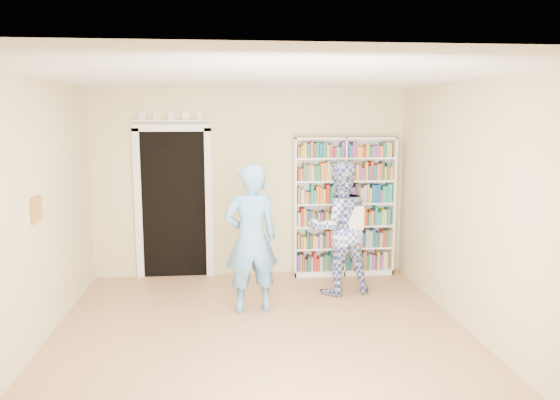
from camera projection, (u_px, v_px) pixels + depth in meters
name	position (u px, v px, depth m)	size (l,w,h in m)	color
floor	(263.00, 342.00, 5.65)	(5.00, 5.00, 0.00)	#A57350
ceiling	(261.00, 76.00, 5.23)	(5.00, 5.00, 0.00)	white
wall_back	(250.00, 183.00, 7.90)	(4.50, 4.50, 0.00)	beige
wall_left	(28.00, 218.00, 5.22)	(5.00, 5.00, 0.00)	beige
wall_right	(478.00, 210.00, 5.66)	(5.00, 5.00, 0.00)	beige
bookshelf	(344.00, 206.00, 7.93)	(1.46, 0.27, 2.01)	white
doorway	(174.00, 196.00, 7.80)	(1.10, 0.08, 2.43)	black
wall_art	(37.00, 210.00, 5.41)	(0.03, 0.25, 0.25)	brown
man_blue	(251.00, 239.00, 6.43)	(0.65, 0.42, 1.77)	#609FD6
man_plaid	(339.00, 228.00, 7.10)	(0.85, 0.66, 1.75)	#324699
paper_sheet	(356.00, 218.00, 6.88)	(0.22, 0.01, 0.31)	white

